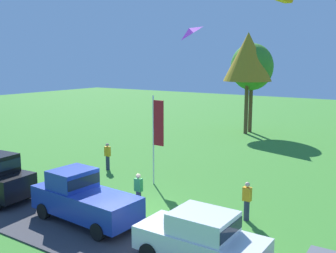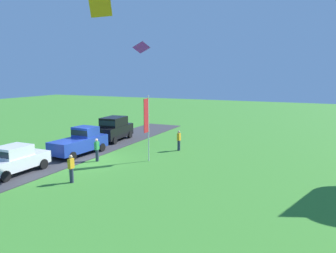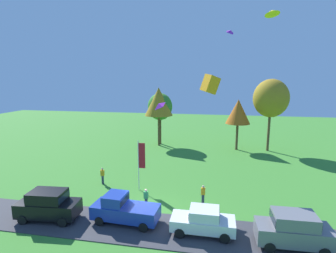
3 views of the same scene
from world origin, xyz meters
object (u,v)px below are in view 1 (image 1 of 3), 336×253
(car_sedan_mid_row, at_px, (201,237))
(kite_diamond_trailing_tail, at_px, (189,31))
(car_pickup_by_flagpole, at_px, (82,197))
(tree_lone_near, at_px, (252,67))
(person_watching_sky, at_px, (108,156))
(person_beside_suv, at_px, (139,191))
(flag_banner, at_px, (157,129))
(tree_right_of_center, at_px, (248,57))
(person_on_lawn, at_px, (247,201))

(car_sedan_mid_row, relative_size, kite_diamond_trailing_tail, 4.65)
(car_pickup_by_flagpole, bearing_deg, kite_diamond_trailing_tail, 78.26)
(car_sedan_mid_row, distance_m, kite_diamond_trailing_tail, 10.98)
(tree_lone_near, distance_m, kite_diamond_trailing_tail, 18.24)
(person_watching_sky, bearing_deg, kite_diamond_trailing_tail, -1.90)
(car_pickup_by_flagpole, distance_m, person_beside_suv, 2.67)
(flag_banner, bearing_deg, person_watching_sky, 170.49)
(tree_right_of_center, distance_m, kite_diamond_trailing_tail, 17.10)
(person_watching_sky, bearing_deg, car_sedan_mid_row, -33.62)
(tree_lone_near, distance_m, tree_right_of_center, 1.42)
(car_pickup_by_flagpole, distance_m, kite_diamond_trailing_tail, 9.71)
(car_pickup_by_flagpole, distance_m, person_on_lawn, 7.00)
(car_sedan_mid_row, height_order, person_on_lawn, car_sedan_mid_row)
(car_pickup_by_flagpole, bearing_deg, car_sedan_mid_row, -4.07)
(person_on_lawn, bearing_deg, flag_banner, 162.66)
(car_pickup_by_flagpole, relative_size, flag_banner, 1.03)
(person_watching_sky, height_order, tree_lone_near, tree_lone_near)
(person_watching_sky, distance_m, flag_banner, 4.92)
(car_sedan_mid_row, xyz_separation_m, kite_diamond_trailing_tail, (-4.63, 6.85, 7.22))
(person_on_lawn, bearing_deg, tree_right_of_center, 112.87)
(person_on_lawn, distance_m, tree_right_of_center, 21.62)
(tree_right_of_center, bearing_deg, person_beside_suv, -80.59)
(tree_lone_near, height_order, kite_diamond_trailing_tail, kite_diamond_trailing_tail)
(car_sedan_mid_row, distance_m, tree_right_of_center, 25.66)
(person_watching_sky, height_order, person_beside_suv, same)
(person_watching_sky, relative_size, tree_right_of_center, 0.18)
(person_beside_suv, relative_size, kite_diamond_trailing_tail, 1.80)
(car_sedan_mid_row, height_order, tree_right_of_center, tree_right_of_center)
(person_beside_suv, height_order, tree_right_of_center, tree_right_of_center)
(person_on_lawn, distance_m, person_beside_suv, 4.89)
(person_on_lawn, height_order, tree_lone_near, tree_lone_near)
(car_sedan_mid_row, height_order, kite_diamond_trailing_tail, kite_diamond_trailing_tail)
(person_watching_sky, bearing_deg, tree_lone_near, 82.51)
(car_sedan_mid_row, relative_size, person_watching_sky, 2.58)
(person_watching_sky, relative_size, kite_diamond_trailing_tail, 1.80)
(car_sedan_mid_row, height_order, flag_banner, flag_banner)
(kite_diamond_trailing_tail, bearing_deg, tree_lone_near, 101.68)
(person_beside_suv, xyz_separation_m, kite_diamond_trailing_tail, (0.23, 4.00, 7.38))
(person_on_lawn, distance_m, tree_lone_near, 22.34)
(car_sedan_mid_row, bearing_deg, person_on_lawn, 93.02)
(person_on_lawn, height_order, tree_right_of_center, tree_right_of_center)
(car_pickup_by_flagpole, height_order, person_beside_suv, car_pickup_by_flagpole)
(person_watching_sky, height_order, tree_right_of_center, tree_right_of_center)
(flag_banner, bearing_deg, tree_lone_near, 96.28)
(tree_lone_near, xyz_separation_m, flag_banner, (2.01, -18.27, -3.03))
(car_pickup_by_flagpole, xyz_separation_m, person_on_lawn, (5.73, 4.01, -0.23))
(car_sedan_mid_row, relative_size, flag_banner, 0.89)
(person_watching_sky, height_order, flag_banner, flag_banner)
(car_pickup_by_flagpole, bearing_deg, tree_lone_near, 95.51)
(car_pickup_by_flagpole, height_order, person_watching_sky, car_pickup_by_flagpole)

